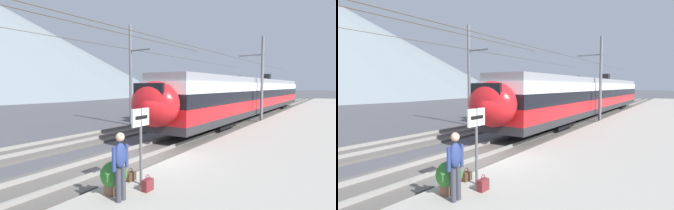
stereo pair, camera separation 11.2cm
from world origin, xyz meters
TOP-DOWN VIEW (x-y plane):
  - ground_plane at (0.00, 0.00)m, footprint 400.00×400.00m
  - platform_slab at (0.00, -5.14)m, footprint 120.00×8.76m
  - track_near at (0.00, 1.32)m, footprint 120.00×3.00m
  - track_far at (0.00, 6.16)m, footprint 120.00×3.00m
  - train_near_platform at (18.74, 1.32)m, footprint 34.70×2.92m
  - train_far_track at (23.57, 6.16)m, footprint 29.91×2.86m
  - catenary_mast_mid at (14.73, -0.40)m, footprint 39.85×2.15m
  - catenary_mast_far_side at (7.96, 7.89)m, footprint 39.85×2.15m
  - platform_sign at (-2.42, -1.57)m, footprint 0.70×0.08m
  - passenger_walking at (-3.53, -1.85)m, footprint 0.53×0.22m
  - handbag_beside_passenger at (-2.68, -2.01)m, footprint 0.32×0.18m
  - handbag_near_sign at (-2.36, -1.12)m, footprint 0.32×0.18m
  - potted_plant_platform_edge at (-3.30, -1.38)m, footprint 0.70×0.70m

SIDE VIEW (x-z plane):
  - ground_plane at x=0.00m, z-range 0.00..0.00m
  - track_near at x=0.00m, z-range -0.07..0.21m
  - track_far at x=0.00m, z-range -0.07..0.21m
  - platform_slab at x=0.00m, z-range 0.00..0.35m
  - handbag_near_sign at x=-2.36m, z-range 0.29..0.68m
  - handbag_beside_passenger at x=-2.68m, z-range 0.29..0.74m
  - potted_plant_platform_edge at x=-3.30m, z-range 0.39..1.25m
  - passenger_walking at x=-3.53m, z-range 0.45..2.14m
  - platform_sign at x=-2.42m, z-range 0.86..3.04m
  - train_far_track at x=23.57m, z-range 0.09..4.36m
  - train_near_platform at x=18.74m, z-range 0.10..4.37m
  - catenary_mast_mid at x=14.73m, z-range 0.19..7.45m
  - catenary_mast_far_side at x=7.96m, z-range 0.16..8.13m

